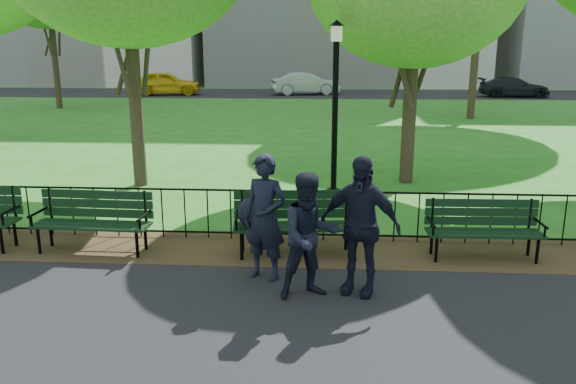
# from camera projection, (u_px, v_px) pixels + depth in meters

# --- Properties ---
(ground) EXTENTS (120.00, 120.00, 0.00)m
(ground) POSITION_uv_depth(u_px,v_px,m) (308.00, 289.00, 7.75)
(ground) COLOR #28671B
(dirt_strip) EXTENTS (60.00, 1.60, 0.01)m
(dirt_strip) POSITION_uv_depth(u_px,v_px,m) (311.00, 250.00, 9.20)
(dirt_strip) COLOR #372A16
(dirt_strip) RESTS_ON ground
(far_street) EXTENTS (70.00, 9.00, 0.01)m
(far_street) POSITION_uv_depth(u_px,v_px,m) (322.00, 94.00, 41.60)
(far_street) COLOR black
(far_street) RESTS_ON ground
(iron_fence) EXTENTS (24.06, 0.06, 1.00)m
(iron_fence) POSITION_uv_depth(u_px,v_px,m) (312.00, 213.00, 9.56)
(iron_fence) COLOR black
(iron_fence) RESTS_ON ground
(park_bench_main) EXTENTS (2.00, 0.81, 1.10)m
(park_bench_main) POSITION_uv_depth(u_px,v_px,m) (276.00, 214.00, 8.82)
(park_bench_main) COLOR black
(park_bench_main) RESTS_ON ground
(park_bench_left_a) EXTENTS (1.90, 0.66, 1.06)m
(park_bench_left_a) POSITION_uv_depth(u_px,v_px,m) (94.00, 215.00, 9.09)
(park_bench_left_a) COLOR black
(park_bench_left_a) RESTS_ON ground
(park_bench_right_a) EXTENTS (1.78, 0.59, 1.00)m
(park_bench_right_a) POSITION_uv_depth(u_px,v_px,m) (483.00, 223.00, 8.78)
(park_bench_right_a) COLOR black
(park_bench_right_a) RESTS_ON ground
(lamppost) EXTENTS (0.34, 0.34, 3.81)m
(lamppost) POSITION_uv_depth(u_px,v_px,m) (335.00, 104.00, 12.09)
(lamppost) COLOR black
(lamppost) RESTS_ON ground
(person_left) EXTENTS (0.77, 0.65, 1.81)m
(person_left) POSITION_uv_depth(u_px,v_px,m) (265.00, 218.00, 7.88)
(person_left) COLOR black
(person_left) RESTS_ON asphalt_path
(person_mid) EXTENTS (0.91, 0.68, 1.68)m
(person_mid) POSITION_uv_depth(u_px,v_px,m) (310.00, 236.00, 7.30)
(person_mid) COLOR black
(person_mid) RESTS_ON asphalt_path
(person_right) EXTENTS (1.19, 0.82, 1.88)m
(person_right) POSITION_uv_depth(u_px,v_px,m) (360.00, 226.00, 7.40)
(person_right) COLOR black
(person_right) RESTS_ON asphalt_path
(taxi) EXTENTS (5.22, 2.92, 1.68)m
(taxi) POSITION_uv_depth(u_px,v_px,m) (166.00, 83.00, 40.13)
(taxi) COLOR gold
(taxi) RESTS_ON far_street
(sedan_silver) EXTENTS (5.10, 2.83, 1.59)m
(sedan_silver) POSITION_uv_depth(u_px,v_px,m) (305.00, 84.00, 40.32)
(sedan_silver) COLOR #9DA0A5
(sedan_silver) RESTS_ON far_street
(sedan_dark) EXTENTS (4.80, 2.32, 1.35)m
(sedan_dark) POSITION_uv_depth(u_px,v_px,m) (514.00, 87.00, 38.34)
(sedan_dark) COLOR black
(sedan_dark) RESTS_ON far_street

